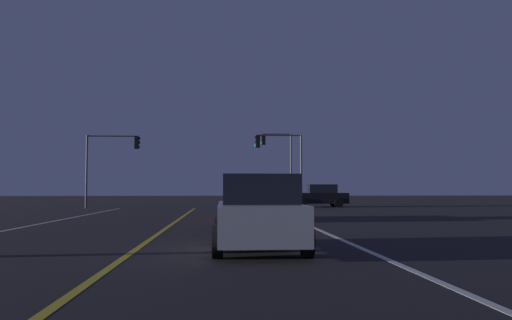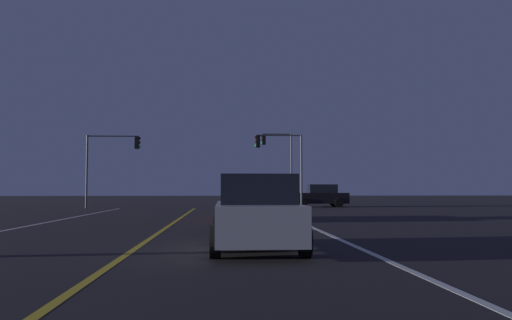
{
  "view_description": "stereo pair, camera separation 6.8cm",
  "coord_description": "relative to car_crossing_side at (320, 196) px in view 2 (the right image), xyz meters",
  "views": [
    {
      "loc": [
        1.99,
        1.92,
        1.4
      ],
      "look_at": [
        4.02,
        33.47,
        3.16
      ],
      "focal_mm": 35.78,
      "sensor_mm": 36.0,
      "label": 1
    },
    {
      "loc": [
        2.06,
        1.92,
        1.4
      ],
      "look_at": [
        4.02,
        33.47,
        3.16
      ],
      "focal_mm": 35.78,
      "sensor_mm": 36.0,
      "label": 2
    }
  ],
  "objects": [
    {
      "name": "car_ahead_far",
      "position": [
        -6.28,
        -15.6,
        0.0
      ],
      "size": [
        2.02,
        4.3,
        1.7
      ],
      "rotation": [
        0.0,
        0.0,
        1.57
      ],
      "color": "black",
      "rests_on": "ground"
    },
    {
      "name": "traffic_light_near_right",
      "position": [
        -3.29,
        -1.71,
        3.14
      ],
      "size": [
        3.47,
        0.36,
        5.29
      ],
      "rotation": [
        0.0,
        0.0,
        3.14
      ],
      "color": "#4C4C51",
      "rests_on": "ground"
    },
    {
      "name": "car_crossing_side",
      "position": [
        0.0,
        0.0,
        0.0
      ],
      "size": [
        4.3,
        2.02,
        1.7
      ],
      "rotation": [
        0.0,
        0.0,
        3.14
      ],
      "color": "black",
      "rests_on": "ground"
    },
    {
      "name": "lane_edge_right",
      "position": [
        -4.04,
        -24.2,
        -0.82
      ],
      "size": [
        0.16,
        43.97,
        0.01
      ],
      "primitive_type": "cube",
      "color": "silver",
      "rests_on": "ground"
    },
    {
      "name": "traffic_light_far_right",
      "position": [
        -2.78,
        3.79,
        3.55
      ],
      "size": [
        2.62,
        0.36,
        5.97
      ],
      "rotation": [
        0.0,
        0.0,
        3.14
      ],
      "color": "#4C4C51",
      "rests_on": "ground"
    },
    {
      "name": "lane_center_divider",
      "position": [
        -9.26,
        -24.2,
        -0.82
      ],
      "size": [
        0.16,
        43.97,
        0.01
      ],
      "primitive_type": "cube",
      "color": "gold",
      "rests_on": "ground"
    },
    {
      "name": "car_lead_same_lane",
      "position": [
        -6.48,
        -26.72,
        0.0
      ],
      "size": [
        2.02,
        4.3,
        1.7
      ],
      "rotation": [
        0.0,
        0.0,
        1.57
      ],
      "color": "black",
      "rests_on": "ground"
    },
    {
      "name": "traffic_light_near_left",
      "position": [
        -15.04,
        -1.71,
        3.06
      ],
      "size": [
        3.8,
        0.36,
        5.16
      ],
      "color": "#4C4C51",
      "rests_on": "ground"
    }
  ]
}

